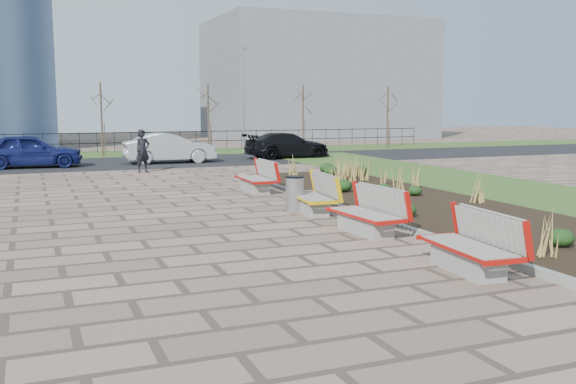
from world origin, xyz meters
name	(u,v)px	position (x,y,z in m)	size (l,w,h in m)	color
ground	(272,270)	(0.00, 0.00, 0.00)	(120.00, 120.00, 0.00)	#886D5D
planting_bed	(419,205)	(6.25, 5.00, 0.05)	(4.50, 18.00, 0.10)	black
planting_curb	(344,209)	(3.92, 5.00, 0.07)	(0.16, 18.00, 0.15)	gray
grass_verge_near	(551,197)	(11.00, 5.00, 0.02)	(5.00, 38.00, 0.04)	#33511E
grass_verge_far	(100,154)	(0.00, 28.00, 0.02)	(80.00, 5.00, 0.04)	#33511E
road	(113,163)	(0.00, 22.00, 0.01)	(80.00, 7.00, 0.02)	black
bench_a	(468,243)	(3.00, -1.34, 0.50)	(0.90, 2.10, 1.00)	#B9120C
bench_b	(365,211)	(3.00, 2.21, 0.50)	(0.90, 2.10, 1.00)	red
bench_c	(311,194)	(3.00, 5.14, 0.50)	(0.90, 2.10, 1.00)	yellow
bench_d	(255,177)	(3.00, 9.58, 0.50)	(0.90, 2.10, 1.00)	#BC110C
litter_bin	(295,195)	(2.66, 5.41, 0.47)	(0.47, 0.47, 0.94)	#B2B2B7
pedestrian	(143,151)	(0.67, 17.25, 0.90)	(0.66, 0.43, 1.80)	black
car_blue	(30,151)	(-3.71, 21.09, 0.78)	(1.80, 4.46, 1.52)	#131A54
car_silver	(170,148)	(2.60, 21.13, 0.74)	(1.53, 4.39, 1.45)	#A0A2A8
car_black	(287,145)	(9.04, 21.74, 0.69)	(1.88, 4.64, 1.35)	black
tree_c	(102,119)	(0.00, 26.50, 2.04)	(1.40, 1.40, 4.00)	#4C3D2D
tree_d	(208,119)	(6.00, 26.50, 2.04)	(1.40, 1.40, 4.00)	#4C3D2D
tree_e	(303,118)	(12.00, 26.50, 2.04)	(1.40, 1.40, 4.00)	#4C3D2D
tree_f	(388,117)	(18.00, 26.50, 2.04)	(1.40, 1.40, 4.00)	#4C3D2D
lamp_east	(244,101)	(8.00, 26.00, 3.04)	(0.24, 0.60, 6.00)	gray
railing_fence	(97,142)	(0.00, 29.50, 0.64)	(44.00, 0.10, 1.20)	black
building_grey	(317,80)	(20.00, 42.00, 5.00)	(18.00, 12.00, 10.00)	slate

